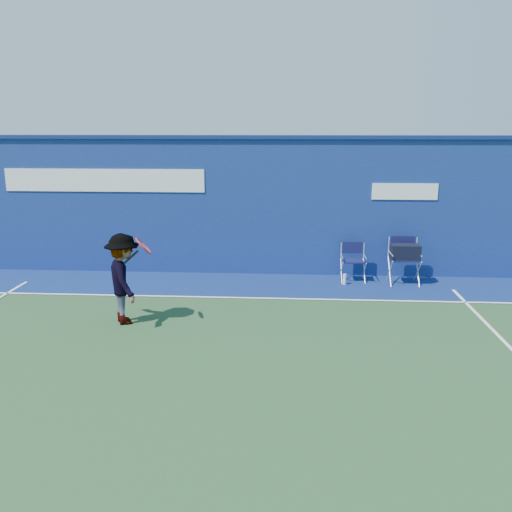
# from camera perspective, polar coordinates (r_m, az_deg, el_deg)

# --- Properties ---
(ground) EXTENTS (80.00, 80.00, 0.00)m
(ground) POSITION_cam_1_polar(r_m,az_deg,el_deg) (7.67, -5.40, -11.83)
(ground) COLOR #254525
(ground) RESTS_ON ground
(stadium_wall) EXTENTS (24.00, 0.50, 3.08)m
(stadium_wall) POSITION_cam_1_polar(r_m,az_deg,el_deg) (12.21, -1.78, 5.41)
(stadium_wall) COLOR navy
(stadium_wall) RESTS_ON ground
(out_of_bounds_strip) EXTENTS (24.00, 1.80, 0.01)m
(out_of_bounds_strip) POSITION_cam_1_polar(r_m,az_deg,el_deg) (11.47, -2.22, -3.04)
(out_of_bounds_strip) COLOR navy
(out_of_bounds_strip) RESTS_ON ground
(court_lines) EXTENTS (24.00, 12.00, 0.01)m
(court_lines) POSITION_cam_1_polar(r_m,az_deg,el_deg) (8.20, -4.74, -9.97)
(court_lines) COLOR white
(court_lines) RESTS_ON out_of_bounds_strip
(directors_chair_left) EXTENTS (0.49, 0.44, 0.82)m
(directors_chair_left) POSITION_cam_1_polar(r_m,az_deg,el_deg) (11.88, 10.16, -1.39)
(directors_chair_left) COLOR silver
(directors_chair_left) RESTS_ON ground
(directors_chair_right) EXTENTS (0.59, 0.53, 0.99)m
(directors_chair_right) POSITION_cam_1_polar(r_m,az_deg,el_deg) (11.88, 15.32, -0.91)
(directors_chair_right) COLOR silver
(directors_chair_right) RESTS_ON ground
(water_bottle) EXTENTS (0.07, 0.07, 0.23)m
(water_bottle) POSITION_cam_1_polar(r_m,az_deg,el_deg) (11.61, 9.31, -2.44)
(water_bottle) COLOR white
(water_bottle) RESTS_ON ground
(tennis_player) EXTENTS (1.07, 1.15, 1.54)m
(tennis_player) POSITION_cam_1_polar(r_m,az_deg,el_deg) (9.37, -13.76, -2.34)
(tennis_player) COLOR #EA4738
(tennis_player) RESTS_ON ground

